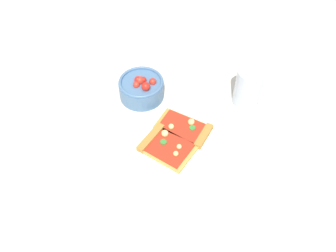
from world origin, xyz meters
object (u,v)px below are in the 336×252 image
plate (178,139)px  soda_glass (248,88)px  salad_bowl (142,88)px  paper_napkin (91,213)px  pizza_slice_far (187,129)px  pizza_slice_near (165,145)px

plate → soda_glass: bearing=155.5°
salad_bowl → paper_napkin: salad_bowl is taller
pizza_slice_far → salad_bowl: bearing=-108.7°
soda_glass → paper_napkin: 0.55m
plate → pizza_slice_far: pizza_slice_far is taller
paper_napkin → plate: bearing=165.7°
pizza_slice_far → soda_glass: bearing=154.2°
pizza_slice_far → paper_napkin: (0.32, -0.08, -0.02)m
plate → pizza_slice_near: size_ratio=1.62×
salad_bowl → paper_napkin: size_ratio=0.84×
plate → pizza_slice_far: size_ratio=1.60×
soda_glass → paper_napkin: soda_glass is taller
pizza_slice_near → salad_bowl: (-0.14, -0.16, 0.01)m
plate → paper_napkin: plate is taller
plate → pizza_slice_near: pizza_slice_near is taller
plate → pizza_slice_far: 0.04m
plate → pizza_slice_near: bearing=-16.8°
salad_bowl → soda_glass: 0.31m
plate → salad_bowl: (-0.09, -0.17, 0.03)m
paper_napkin → pizza_slice_near: bearing=166.1°
pizza_slice_far → paper_napkin: 0.33m
pizza_slice_near → plate: bearing=163.2°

